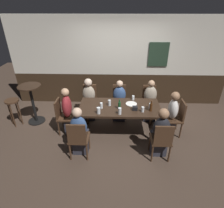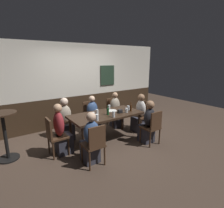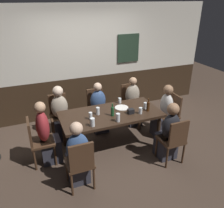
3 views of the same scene
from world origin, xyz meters
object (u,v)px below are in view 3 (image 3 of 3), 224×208
object	(u,v)px
beer_glass_tall	(91,116)
pint_glass_pale	(120,101)
chair_head_west	(37,139)
condiment_caddy	(131,111)
person_head_west	(47,137)
pint_glass_amber	(145,106)
chair_right_near	(174,139)
plate_white_large	(122,108)
beer_bottle_green	(112,111)
tumbler_water	(92,123)
highball_clear	(118,118)
person_right_near	(168,135)
chair_right_far	(130,101)
person_right_far	(133,105)
beer_glass_half	(98,111)
pint_glass_stout	(140,111)
dining_table	(111,117)
person_head_east	(164,115)
chair_left_near	(80,162)
chair_head_east	(170,112)
person_left_near	(78,157)
beer_bottle_brown	(148,106)
person_mid_far	(99,111)
chair_left_far	(59,113)
chair_mid_far	(96,106)

from	to	relation	value
beer_glass_tall	pint_glass_pale	xyz separation A→B (m)	(0.75, 0.44, -0.01)
chair_head_west	condiment_caddy	distance (m)	1.73
person_head_west	pint_glass_amber	world-z (taller)	person_head_west
chair_right_near	plate_white_large	xyz separation A→B (m)	(-0.55, 0.99, 0.25)
person_head_west	beer_bottle_green	bearing A→B (deg)	-4.93
tumbler_water	beer_glass_tall	size ratio (longest dim) A/B	1.09
plate_white_large	highball_clear	bearing A→B (deg)	-120.98
person_right_near	beer_bottle_green	xyz separation A→B (m)	(-0.83, 0.60, 0.36)
person_right_near	plate_white_large	world-z (taller)	person_right_near
chair_right_far	person_head_west	world-z (taller)	person_head_west
highball_clear	condiment_caddy	xyz separation A→B (m)	(0.34, 0.19, -0.02)
chair_head_west	plate_white_large	distance (m)	1.66
person_right_far	pint_glass_amber	distance (m)	0.85
beer_glass_half	pint_glass_stout	distance (m)	0.79
tumbler_water	dining_table	bearing A→B (deg)	35.32
person_right_far	person_head_east	bearing A→B (deg)	-62.33
pint_glass_stout	chair_left_near	bearing A→B (deg)	-154.26
dining_table	person_right_near	xyz separation A→B (m)	(0.82, -0.70, -0.19)
dining_table	chair_head_east	size ratio (longest dim) A/B	2.13
person_left_near	pint_glass_stout	bearing A→B (deg)	19.75
beer_bottle_green	plate_white_large	distance (m)	0.38
beer_glass_tall	beer_bottle_brown	size ratio (longest dim) A/B	0.54
beer_glass_tall	plate_white_large	size ratio (longest dim) A/B	0.51
chair_right_near	pint_glass_amber	xyz separation A→B (m)	(-0.13, 0.79, 0.30)
person_right_far	pint_glass_stout	distance (m)	1.03
chair_head_east	plate_white_large	distance (m)	1.11
highball_clear	person_head_west	bearing A→B (deg)	164.16
beer_bottle_green	pint_glass_stout	bearing A→B (deg)	-12.92
beer_bottle_green	condiment_caddy	xyz separation A→B (m)	(0.35, -0.05, -0.05)
person_mid_far	beer_glass_tall	xyz separation A→B (m)	(-0.42, -0.78, 0.35)
chair_head_east	chair_left_far	size ratio (longest dim) A/B	1.00
beer_bottle_green	beer_bottle_brown	xyz separation A→B (m)	(0.70, -0.07, 0.01)
beer_bottle_green	person_right_far	bearing A→B (deg)	43.82
pint_glass_pale	chair_head_east	bearing A→B (deg)	-18.95
chair_right_far	pint_glass_stout	xyz separation A→B (m)	(-0.32, -1.08, 0.30)
chair_left_near	condiment_caddy	distance (m)	1.40
dining_table	plate_white_large	world-z (taller)	plate_white_large
chair_left_far	person_right_far	distance (m)	1.66
person_right_near	condiment_caddy	xyz separation A→B (m)	(-0.48, 0.55, 0.31)
person_left_near	person_right_far	distance (m)	2.16
pint_glass_stout	plate_white_large	distance (m)	0.42
beer_bottle_brown	pint_glass_stout	bearing A→B (deg)	-165.99
chair_right_far	pint_glass_amber	bearing A→B (deg)	-98.08
person_left_near	person_right_near	distance (m)	1.65
condiment_caddy	person_head_west	bearing A→B (deg)	174.45
person_head_east	person_left_near	bearing A→B (deg)	-160.92
plate_white_large	condiment_caddy	world-z (taller)	condiment_caddy
dining_table	chair_mid_far	xyz separation A→B (m)	(0.00, 0.86, -0.17)
chair_left_far	beer_bottle_brown	distance (m)	1.86
beer_glass_half	beer_bottle_brown	xyz separation A→B (m)	(0.93, -0.22, 0.04)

